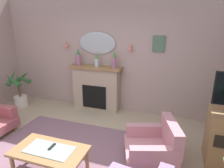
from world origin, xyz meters
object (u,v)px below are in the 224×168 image
(mantel_vase_centre, at_px, (114,60))
(framed_picture, at_px, (159,44))
(coffee_table, at_px, (50,153))
(fireplace, at_px, (96,88))
(wall_sconce_right, at_px, (130,47))
(wall_sconce_left, at_px, (66,44))
(wall_mirror, at_px, (97,43))
(armchair_near_fireplace, at_px, (155,144))
(tv_remote, at_px, (52,147))
(mantel_vase_right, at_px, (78,58))
(mantel_vase_left, at_px, (97,60))
(potted_plant_tall_palm, at_px, (19,91))

(mantel_vase_centre, relative_size, framed_picture, 1.17)
(coffee_table, bearing_deg, fireplace, 96.52)
(wall_sconce_right, relative_size, coffee_table, 0.13)
(wall_sconce_left, bearing_deg, coffee_table, -65.87)
(wall_mirror, bearing_deg, armchair_near_fireplace, -45.09)
(tv_remote, xyz_separation_m, armchair_near_fireplace, (1.44, 0.77, -0.15))
(wall_sconce_right, bearing_deg, mantel_vase_centre, -161.08)
(wall_mirror, distance_m, wall_sconce_left, 0.85)
(wall_mirror, xyz_separation_m, framed_picture, (1.50, 0.01, 0.04))
(mantel_vase_right, distance_m, coffee_table, 2.69)
(mantel_vase_left, distance_m, mantel_vase_centre, 0.45)
(wall_sconce_left, bearing_deg, wall_sconce_right, 0.00)
(coffee_table, xyz_separation_m, armchair_near_fireplace, (1.45, 0.83, -0.08))
(mantel_vase_centre, height_order, wall_sconce_right, wall_sconce_right)
(wall_mirror, distance_m, tv_remote, 2.82)
(mantel_vase_centre, height_order, potted_plant_tall_palm, mantel_vase_centre)
(mantel_vase_left, bearing_deg, mantel_vase_right, -180.00)
(wall_mirror, xyz_separation_m, wall_sconce_right, (0.85, -0.05, -0.05))
(mantel_vase_centre, height_order, wall_sconce_left, wall_sconce_left)
(mantel_vase_left, distance_m, wall_sconce_left, 0.97)
(mantel_vase_centre, relative_size, wall_sconce_left, 3.01)
(wall_sconce_left, bearing_deg, framed_picture, 1.46)
(mantel_vase_left, bearing_deg, framed_picture, 7.08)
(mantel_vase_centre, bearing_deg, mantel_vase_right, -180.00)
(mantel_vase_right, xyz_separation_m, tv_remote, (0.73, -2.34, -0.90))
(coffee_table, bearing_deg, mantel_vase_centre, 84.69)
(mantel_vase_right, height_order, mantel_vase_left, mantel_vase_right)
(tv_remote, bearing_deg, mantel_vase_centre, 84.73)
(mantel_vase_left, distance_m, potted_plant_tall_palm, 2.28)
(tv_remote, distance_m, armchair_near_fireplace, 1.64)
(mantel_vase_centre, distance_m, coffee_table, 2.60)
(mantel_vase_left, bearing_deg, wall_sconce_right, 8.53)
(armchair_near_fireplace, bearing_deg, wall_sconce_left, 146.85)
(wall_sconce_left, distance_m, potted_plant_tall_palm, 1.77)
(wall_mirror, xyz_separation_m, wall_sconce_left, (-0.85, -0.05, -0.05))
(framed_picture, xyz_separation_m, coffee_table, (-1.22, -2.58, -1.37))
(mantel_vase_centre, xyz_separation_m, wall_sconce_right, (0.35, 0.12, 0.30))
(wall_sconce_right, bearing_deg, tv_remote, -102.96)
(mantel_vase_right, height_order, wall_sconce_right, wall_sconce_right)
(wall_sconce_right, distance_m, tv_remote, 2.80)
(wall_sconce_left, relative_size, armchair_near_fireplace, 0.14)
(coffee_table, height_order, tv_remote, tv_remote)
(fireplace, height_order, wall_sconce_left, wall_sconce_left)
(mantel_vase_left, relative_size, wall_sconce_right, 2.58)
(tv_remote, bearing_deg, potted_plant_tall_palm, 141.22)
(fireplace, height_order, potted_plant_tall_palm, fireplace)
(mantel_vase_centre, xyz_separation_m, framed_picture, (1.00, 0.18, 0.39))
(fireplace, relative_size, mantel_vase_left, 3.77)
(mantel_vase_right, distance_m, wall_sconce_right, 1.34)
(mantel_vase_left, xyz_separation_m, potted_plant_tall_palm, (-2.05, -0.50, -0.87))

